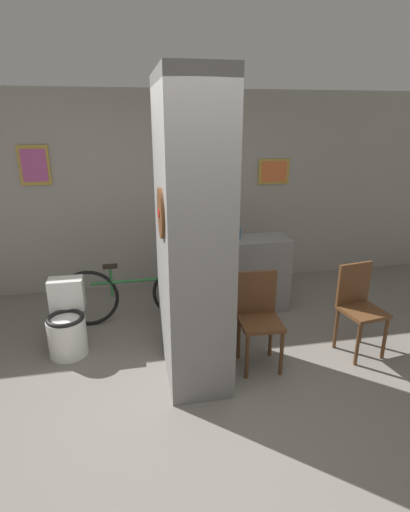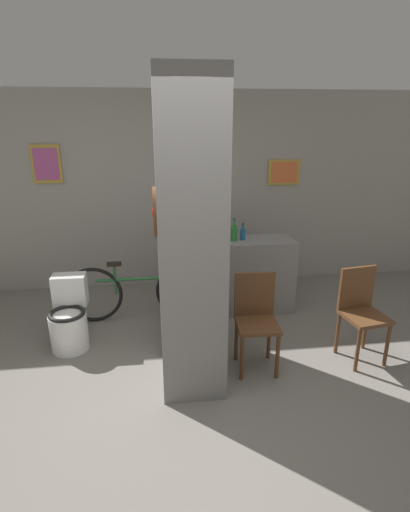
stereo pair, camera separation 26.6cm
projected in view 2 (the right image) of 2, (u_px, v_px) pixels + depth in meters
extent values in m
plane|color=slate|center=(194.00, 402.00, 3.34)|extent=(14.00, 14.00, 0.00)
cube|color=gray|center=(174.00, 192.00, 5.38)|extent=(8.00, 0.06, 2.60)
cube|color=#B79338|center=(46.00, 164.00, 5.02)|extent=(0.36, 0.02, 0.48)
cube|color=#B24C8C|center=(46.00, 164.00, 5.00)|extent=(0.30, 0.01, 0.39)
cube|color=#B79338|center=(284.00, 172.00, 5.43)|extent=(0.44, 0.02, 0.34)
cube|color=#D86633|center=(284.00, 172.00, 5.42)|extent=(0.36, 0.01, 0.28)
cube|color=gray|center=(188.00, 234.00, 3.46)|extent=(0.53, 1.16, 2.60)
cylinder|color=#593319|center=(155.00, 213.00, 3.13)|extent=(0.03, 0.40, 0.40)
cylinder|color=red|center=(153.00, 213.00, 3.12)|extent=(0.01, 0.07, 0.07)
cube|color=gray|center=(238.00, 276.00, 4.81)|extent=(1.32, 0.44, 0.90)
cylinder|color=white|center=(69.00, 332.00, 4.06)|extent=(0.38, 0.38, 0.39)
torus|color=black|center=(67.00, 314.00, 3.99)|extent=(0.36, 0.36, 0.04)
cube|color=white|center=(70.00, 290.00, 4.17)|extent=(0.34, 0.20, 0.33)
cylinder|color=brown|center=(242.00, 358.00, 3.56)|extent=(0.04, 0.04, 0.44)
cylinder|color=brown|center=(277.00, 357.00, 3.58)|extent=(0.04, 0.04, 0.44)
cylinder|color=brown|center=(236.00, 339.00, 3.86)|extent=(0.04, 0.04, 0.44)
cylinder|color=brown|center=(269.00, 338.00, 3.89)|extent=(0.04, 0.04, 0.44)
cube|color=brown|center=(257.00, 325.00, 3.65)|extent=(0.39, 0.39, 0.04)
cube|color=brown|center=(254.00, 294.00, 3.73)|extent=(0.38, 0.05, 0.43)
cylinder|color=brown|center=(358.00, 350.00, 3.68)|extent=(0.04, 0.04, 0.44)
cylinder|color=brown|center=(387.00, 345.00, 3.76)|extent=(0.04, 0.04, 0.44)
cylinder|color=brown|center=(338.00, 333.00, 3.97)|extent=(0.04, 0.04, 0.44)
cylinder|color=brown|center=(365.00, 329.00, 4.06)|extent=(0.04, 0.04, 0.44)
cube|color=brown|center=(365.00, 317.00, 3.79)|extent=(0.43, 0.43, 0.04)
cube|color=brown|center=(357.00, 288.00, 3.87)|extent=(0.38, 0.09, 0.43)
torus|color=black|center=(93.00, 295.00, 4.56)|extent=(0.67, 0.04, 0.67)
torus|color=black|center=(184.00, 290.00, 4.68)|extent=(0.67, 0.04, 0.67)
cylinder|color=#266633|center=(139.00, 279.00, 4.57)|extent=(0.96, 0.04, 0.04)
cylinder|color=#266633|center=(115.00, 280.00, 4.54)|extent=(0.03, 0.03, 0.35)
cylinder|color=#266633|center=(180.00, 277.00, 4.62)|extent=(0.03, 0.03, 0.31)
cube|color=black|center=(114.00, 264.00, 4.47)|extent=(0.16, 0.06, 0.04)
cylinder|color=#262626|center=(179.00, 264.00, 4.57)|extent=(0.03, 0.42, 0.03)
cylinder|color=#267233|center=(234.00, 233.00, 4.62)|extent=(0.08, 0.08, 0.17)
cylinder|color=#267233|center=(234.00, 223.00, 4.58)|extent=(0.03, 0.03, 0.07)
sphere|color=#333333|center=(234.00, 219.00, 4.56)|extent=(0.03, 0.03, 0.03)
cylinder|color=#19598C|center=(243.00, 234.00, 4.66)|extent=(0.06, 0.06, 0.13)
cylinder|color=#19598C|center=(243.00, 227.00, 4.63)|extent=(0.02, 0.02, 0.06)
sphere|color=#333333|center=(243.00, 224.00, 4.62)|extent=(0.03, 0.03, 0.03)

